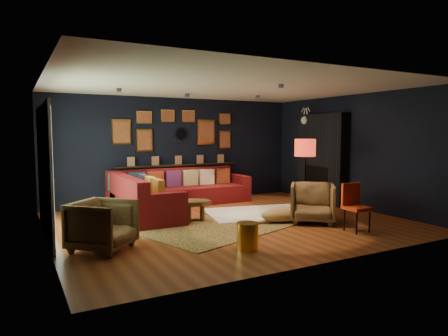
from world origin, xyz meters
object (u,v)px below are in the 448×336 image
pouf (143,206)px  armchair_right (312,201)px  floor_lamp (305,151)px  coffee_table (193,204)px  dog (284,211)px  gold_stool (247,236)px  sectional (167,195)px  armchair_left (103,223)px  orange_chair (354,203)px

pouf → armchair_right: size_ratio=0.66×
pouf → floor_lamp: size_ratio=0.35×
coffee_table → pouf: (-0.70, 0.96, -0.12)m
coffee_table → dog: size_ratio=0.70×
armchair_right → gold_stool: 2.26m
sectional → gold_stool: bearing=-90.6°
armchair_left → gold_stool: armchair_left is taller
gold_stool → armchair_left: bearing=152.8°
sectional → floor_lamp: floor_lamp is taller
armchair_right → dog: (-0.49, 0.24, -0.20)m
floor_lamp → dog: (-0.89, -0.48, -1.13)m
armchair_left → gold_stool: size_ratio=2.03×
gold_stool → orange_chair: bearing=2.3°
floor_lamp → armchair_left: bearing=-170.8°
pouf → floor_lamp: floor_lamp is taller
sectional → pouf: sectional is taller
pouf → orange_chair: bearing=-46.0°
sectional → coffee_table: 1.40m
orange_chair → sectional: bearing=124.9°
sectional → armchair_left: bearing=-127.1°
sectional → armchair_left: size_ratio=4.18×
coffee_table → orange_chair: (2.21, -2.05, 0.16)m
coffee_table → armchair_left: armchair_left is taller
sectional → orange_chair: (2.22, -3.44, 0.17)m
gold_stool → floor_lamp: bearing=34.4°
armchair_left → floor_lamp: size_ratio=0.51×
coffee_table → sectional: bearing=90.6°
sectional → coffee_table: (0.01, -1.40, 0.01)m
armchair_right → orange_chair: size_ratio=1.00×
armchair_left → gold_stool: 2.14m
armchair_left → armchair_right: size_ratio=0.98×
armchair_right → coffee_table: bearing=-171.4°
armchair_left → dog: size_ratio=0.63×
sectional → orange_chair: bearing=-57.1°
armchair_left → armchair_right: armchair_right is taller
armchair_left → gold_stool: (1.90, -0.97, -0.21)m
coffee_table → dog: dog is taller
coffee_table → armchair_right: (1.99, -1.19, 0.09)m
armchair_right → gold_stool: size_ratio=2.08×
pouf → dog: (2.20, -1.91, 0.01)m
floor_lamp → pouf: bearing=155.2°
pouf → gold_stool: 3.17m
coffee_table → floor_lamp: 2.64m
sectional → dog: bearing=-57.1°
pouf → dog: size_ratio=0.43×
coffee_table → pouf: size_ratio=1.61×
dog → gold_stool: bearing=-132.2°
orange_chair → gold_stool: bearing=-175.7°
sectional → floor_lamp: (2.41, -1.86, 1.02)m
coffee_table → gold_stool: 2.14m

